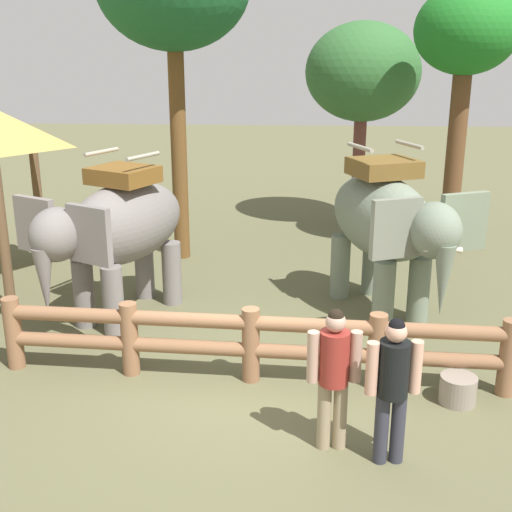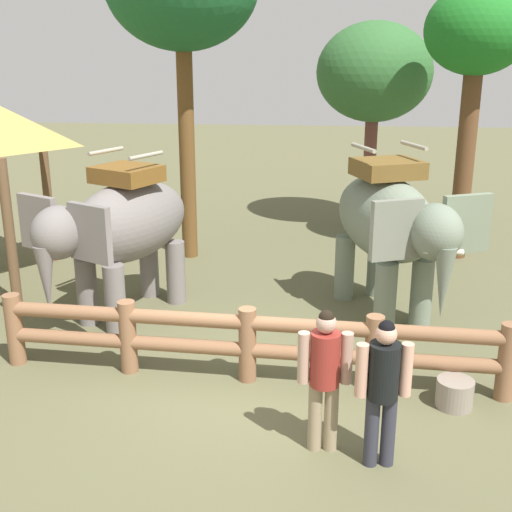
% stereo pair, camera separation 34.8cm
% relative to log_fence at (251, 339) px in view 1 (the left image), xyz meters
% --- Properties ---
extents(ground_plane, '(60.00, 60.00, 0.00)m').
position_rel_log_fence_xyz_m(ground_plane, '(-0.00, -0.27, -0.61)').
color(ground_plane, brown).
extents(log_fence, '(6.96, 0.62, 1.05)m').
position_rel_log_fence_xyz_m(log_fence, '(0.00, 0.00, 0.00)').
color(log_fence, brown).
rests_on(log_fence, ground).
extents(elephant_near_left, '(2.55, 3.25, 2.77)m').
position_rel_log_fence_xyz_m(elephant_near_left, '(-2.29, 2.02, 0.95)').
color(elephant_near_left, slate).
rests_on(elephant_near_left, ground).
extents(elephant_center, '(2.48, 3.42, 2.87)m').
position_rel_log_fence_xyz_m(elephant_center, '(2.08, 2.42, 1.01)').
color(elephant_center, slate).
rests_on(elephant_center, ground).
extents(tourist_woman_in_black, '(0.60, 0.37, 1.71)m').
position_rel_log_fence_xyz_m(tourist_woman_in_black, '(1.63, -1.76, 0.38)').
color(tourist_woman_in_black, '#2F2F3C').
rests_on(tourist_woman_in_black, ground).
extents(tourist_man_in_blue, '(0.60, 0.35, 1.70)m').
position_rel_log_fence_xyz_m(tourist_man_in_blue, '(1.02, -1.53, 0.38)').
color(tourist_man_in_blue, '#998566').
rests_on(tourist_man_in_blue, ground).
extents(tree_far_left, '(2.73, 2.73, 4.92)m').
position_rel_log_fence_xyz_m(tree_far_left, '(2.13, 8.26, 3.12)').
color(tree_far_left, brown).
rests_on(tree_far_left, ground).
extents(tree_back_center, '(2.07, 2.07, 5.55)m').
position_rel_log_fence_xyz_m(tree_back_center, '(3.91, 5.95, 3.87)').
color(tree_back_center, brown).
rests_on(tree_back_center, ground).
extents(feed_bucket, '(0.47, 0.47, 0.37)m').
position_rel_log_fence_xyz_m(feed_bucket, '(2.69, -0.45, -0.42)').
color(feed_bucket, gray).
rests_on(feed_bucket, ground).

